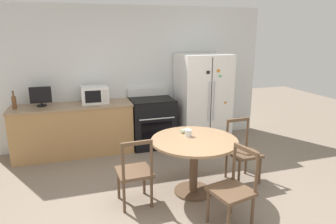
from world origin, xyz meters
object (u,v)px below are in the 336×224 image
object	(u,v)px
counter_bottle	(14,102)
dining_chair_right	(242,152)
candle_glass	(188,133)
refrigerator	(202,99)
oven_range	(152,122)
dining_chair_left	(135,173)
dining_chair_near	(233,190)
countertop_tv	(41,96)
microwave	(95,95)

from	to	relation	value
counter_bottle	dining_chair_right	distance (m)	3.72
candle_glass	refrigerator	bearing A→B (deg)	60.55
oven_range	counter_bottle	distance (m)	2.39
oven_range	dining_chair_left	bearing A→B (deg)	-110.72
counter_bottle	dining_chair_near	world-z (taller)	counter_bottle
candle_glass	dining_chair_near	bearing A→B (deg)	-79.87
refrigerator	countertop_tv	bearing A→B (deg)	176.87
refrigerator	candle_glass	size ratio (longest dim) A/B	19.31
refrigerator	dining_chair_near	bearing A→B (deg)	-106.50
counter_bottle	dining_chair_right	bearing A→B (deg)	-29.11
refrigerator	dining_chair_near	distance (m)	2.74
microwave	counter_bottle	xyz separation A→B (m)	(-1.30, -0.03, -0.04)
refrigerator	dining_chair_right	xyz separation A→B (m)	(-0.10, -1.68, -0.43)
oven_range	dining_chair_left	xyz separation A→B (m)	(-0.73, -1.93, -0.03)
microwave	dining_chair_right	distance (m)	2.72
dining_chair_near	microwave	bearing A→B (deg)	11.65
candle_glass	dining_chair_left	bearing A→B (deg)	-166.12
refrigerator	dining_chair_left	bearing A→B (deg)	-132.85
oven_range	countertop_tv	xyz separation A→B (m)	(-1.91, 0.09, 0.61)
microwave	candle_glass	distance (m)	2.11
countertop_tv	dining_chair_right	bearing A→B (deg)	-33.28
microwave	counter_bottle	world-z (taller)	microwave
microwave	dining_chair_near	xyz separation A→B (m)	(1.25, -2.74, -0.61)
refrigerator	countertop_tv	world-z (taller)	refrigerator
countertop_tv	candle_glass	distance (m)	2.69
dining_chair_near	dining_chair_right	bearing A→B (deg)	-49.07
oven_range	counter_bottle	size ratio (longest dim) A/B	3.66
microwave	dining_chair_right	size ratio (longest dim) A/B	0.51
oven_range	candle_glass	size ratio (longest dim) A/B	12.07
countertop_tv	dining_chair_near	size ratio (longest dim) A/B	0.39
dining_chair_left	candle_glass	distance (m)	0.88
dining_chair_left	dining_chair_near	world-z (taller)	same
microwave	oven_range	bearing A→B (deg)	-3.62
dining_chair_right	oven_range	bearing A→B (deg)	-65.29
microwave	candle_glass	size ratio (longest dim) A/B	5.14
dining_chair_left	dining_chair_right	size ratio (longest dim) A/B	1.00
dining_chair_left	candle_glass	xyz separation A→B (m)	(0.78, 0.19, 0.37)
dining_chair_near	refrigerator	bearing A→B (deg)	-29.32
dining_chair_left	dining_chair_near	distance (m)	1.21
oven_range	countertop_tv	world-z (taller)	countertop_tv
oven_range	microwave	world-z (taller)	microwave
dining_chair_left	candle_glass	world-z (taller)	dining_chair_left
dining_chair_near	dining_chair_right	xyz separation A→B (m)	(0.67, 0.92, 0.00)
oven_range	dining_chair_near	xyz separation A→B (m)	(0.22, -2.67, -0.03)
refrigerator	dining_chair_right	bearing A→B (deg)	-93.35
oven_range	candle_glass	distance (m)	1.77
countertop_tv	dining_chair_left	size ratio (longest dim) A/B	0.39
countertop_tv	dining_chair_near	xyz separation A→B (m)	(2.14, -2.76, -0.64)
dining_chair_left	candle_glass	size ratio (longest dim) A/B	10.08
microwave	dining_chair_near	bearing A→B (deg)	-65.52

